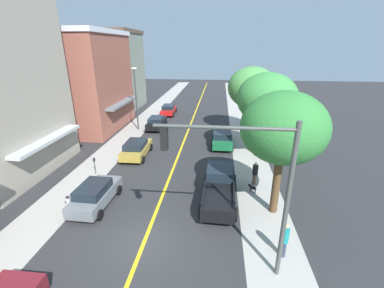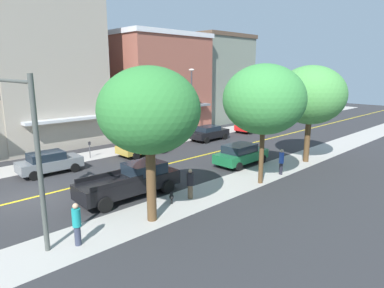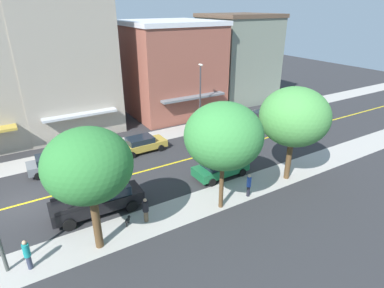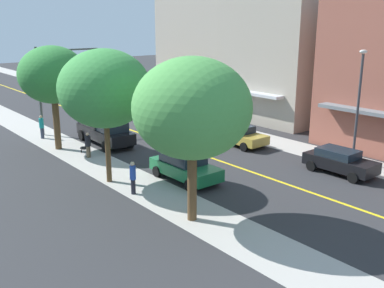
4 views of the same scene
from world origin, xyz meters
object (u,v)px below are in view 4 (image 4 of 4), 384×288
at_px(gold_sedan_left_curb, 238,134).
at_px(pedestrian_black_shirt, 88,144).
at_px(pedestrian_teal_shirt, 42,126).
at_px(pedestrian_blue_shirt, 133,177).
at_px(maroon_sedan_left_curb, 126,104).
at_px(grey_sedan_left_curb, 176,117).
at_px(parking_meter, 224,121).
at_px(traffic_light_mast, 57,75).
at_px(fire_hydrant, 188,118).
at_px(black_sedan_left_curb, 340,161).
at_px(street_tree_left_near, 105,89).
at_px(black_pickup_truck, 106,132).
at_px(street_lamp, 359,96).
at_px(street_tree_right_corner, 53,75).
at_px(small_dog, 85,148).
at_px(green_sedan_right_curb, 185,166).
at_px(street_tree_left_far, 192,108).

xyz_separation_m(gold_sedan_left_curb, pedestrian_black_shirt, (10.09, -4.04, 0.12)).
height_order(pedestrian_teal_shirt, pedestrian_blue_shirt, pedestrian_teal_shirt).
bearing_deg(maroon_sedan_left_curb, grey_sedan_left_curb, -0.12).
bearing_deg(pedestrian_blue_shirt, grey_sedan_left_curb, 0.35).
distance_m(parking_meter, traffic_light_mast, 14.06).
bearing_deg(fire_hydrant, pedestrian_blue_shirt, 42.11).
bearing_deg(pedestrian_blue_shirt, maroon_sedan_left_curb, 15.35).
bearing_deg(black_sedan_left_curb, fire_hydrant, 173.72).
relative_size(street_tree_left_near, parking_meter, 5.51).
height_order(street_tree_left_near, gold_sedan_left_curb, street_tree_left_near).
height_order(gold_sedan_left_curb, pedestrian_blue_shirt, pedestrian_blue_shirt).
bearing_deg(black_pickup_truck, parking_meter, 77.59).
height_order(maroon_sedan_left_curb, pedestrian_blue_shirt, pedestrian_blue_shirt).
xyz_separation_m(street_tree_left_near, pedestrian_teal_shirt, (-0.70, -12.00, -4.35)).
distance_m(gold_sedan_left_curb, maroon_sedan_left_curb, 16.34).
height_order(traffic_light_mast, street_lamp, street_lamp).
bearing_deg(black_sedan_left_curb, street_tree_right_corner, -145.93).
distance_m(pedestrian_teal_shirt, small_dog, 5.86).
distance_m(street_lamp, pedestrian_teal_shirt, 23.26).
bearing_deg(street_tree_right_corner, parking_meter, 164.78).
bearing_deg(grey_sedan_left_curb, street_tree_left_near, -50.44).
relative_size(grey_sedan_left_curb, pedestrian_black_shirt, 2.48).
bearing_deg(pedestrian_teal_shirt, street_tree_right_corner, -65.03).
bearing_deg(pedestrian_black_shirt, grey_sedan_left_curb, 31.56).
bearing_deg(street_tree_left_near, black_pickup_truck, -117.36).
distance_m(street_tree_left_near, pedestrian_black_shirt, 6.85).
relative_size(street_tree_right_corner, pedestrian_black_shirt, 4.26).
relative_size(fire_hydrant, pedestrian_blue_shirt, 0.45).
bearing_deg(black_pickup_truck, pedestrian_black_shirt, -47.59).
xyz_separation_m(maroon_sedan_left_curb, pedestrian_black_shirt, (10.28, 12.29, 0.13)).
height_order(traffic_light_mast, maroon_sedan_left_curb, traffic_light_mast).
xyz_separation_m(street_tree_left_near, green_sedan_right_curb, (-3.54, 2.50, -4.51)).
xyz_separation_m(street_tree_right_corner, traffic_light_mast, (-2.25, -4.73, -0.57)).
height_order(grey_sedan_left_curb, maroon_sedan_left_curb, grey_sedan_left_curb).
xyz_separation_m(maroon_sedan_left_curb, small_dog, (10.00, 11.14, -0.43)).
bearing_deg(street_tree_left_far, small_dog, -94.36).
bearing_deg(pedestrian_blue_shirt, traffic_light_mast, 35.56).
xyz_separation_m(street_tree_right_corner, maroon_sedan_left_curb, (-11.02, -9.02, -4.52)).
distance_m(street_tree_left_near, black_pickup_truck, 9.28).
height_order(green_sedan_right_curb, pedestrian_black_shirt, pedestrian_black_shirt).
bearing_deg(street_tree_left_near, small_dog, -103.48).
relative_size(fire_hydrant, pedestrian_black_shirt, 0.47).
xyz_separation_m(pedestrian_black_shirt, small_dog, (-0.28, -1.15, -0.56)).
relative_size(street_tree_left_far, small_dog, 12.32).
bearing_deg(street_tree_left_far, black_sedan_left_curb, 177.21).
height_order(fire_hydrant, black_sedan_left_curb, black_sedan_left_curb).
distance_m(traffic_light_mast, gold_sedan_left_curb, 15.30).
distance_m(street_tree_right_corner, maroon_sedan_left_curb, 14.94).
relative_size(street_tree_left_far, pedestrian_blue_shirt, 4.16).
relative_size(gold_sedan_left_curb, maroon_sedan_left_curb, 0.97).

